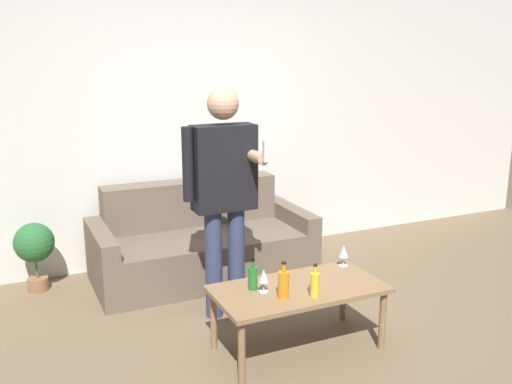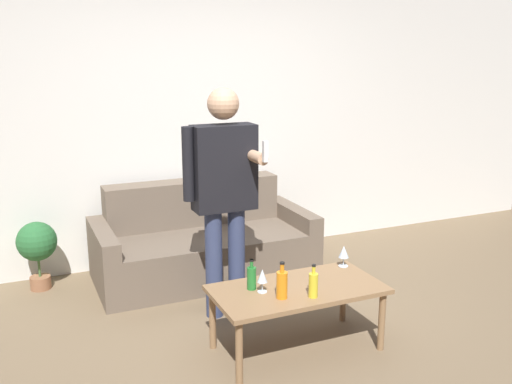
{
  "view_description": "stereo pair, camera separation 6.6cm",
  "coord_description": "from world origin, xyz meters",
  "px_view_note": "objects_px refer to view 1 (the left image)",
  "views": [
    {
      "loc": [
        -1.68,
        -2.85,
        1.88
      ],
      "look_at": [
        -0.09,
        0.6,
        0.95
      ],
      "focal_mm": 40.0,
      "sensor_mm": 36.0,
      "label": 1
    },
    {
      "loc": [
        -1.62,
        -2.88,
        1.88
      ],
      "look_at": [
        -0.09,
        0.6,
        0.95
      ],
      "focal_mm": 40.0,
      "sensor_mm": 36.0,
      "label": 2
    }
  ],
  "objects_px": {
    "couch": "(201,243)",
    "coffee_table": "(298,294)",
    "person_standing_front": "(223,186)",
    "bottle_orange": "(253,277)"
  },
  "relations": [
    {
      "from": "couch",
      "to": "coffee_table",
      "type": "relative_size",
      "value": 1.68
    },
    {
      "from": "coffee_table",
      "to": "person_standing_front",
      "type": "height_order",
      "value": "person_standing_front"
    },
    {
      "from": "coffee_table",
      "to": "person_standing_front",
      "type": "relative_size",
      "value": 0.66
    },
    {
      "from": "coffee_table",
      "to": "person_standing_front",
      "type": "distance_m",
      "value": 0.92
    },
    {
      "from": "couch",
      "to": "bottle_orange",
      "type": "relative_size",
      "value": 9.24
    },
    {
      "from": "couch",
      "to": "bottle_orange",
      "type": "xyz_separation_m",
      "value": [
        -0.14,
        -1.4,
        0.23
      ]
    },
    {
      "from": "couch",
      "to": "person_standing_front",
      "type": "bearing_deg",
      "value": -97.16
    },
    {
      "from": "couch",
      "to": "person_standing_front",
      "type": "relative_size",
      "value": 1.11
    },
    {
      "from": "coffee_table",
      "to": "bottle_orange",
      "type": "height_order",
      "value": "bottle_orange"
    },
    {
      "from": "couch",
      "to": "person_standing_front",
      "type": "distance_m",
      "value": 1.08
    }
  ]
}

